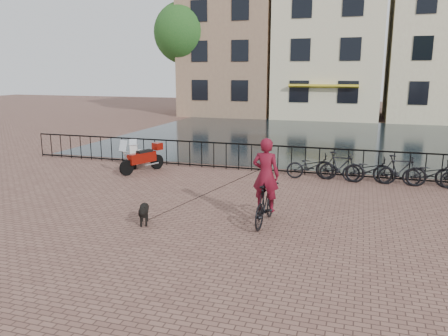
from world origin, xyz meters
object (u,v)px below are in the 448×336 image
(cyclist, at_px, (266,187))
(dog, at_px, (144,213))
(motorcycle, at_px, (142,155))
(scooter, at_px, (137,151))

(cyclist, relative_size, dog, 2.93)
(dog, bearing_deg, cyclist, -6.62)
(cyclist, xyz_separation_m, motorcycle, (-5.56, 4.15, -0.29))
(cyclist, relative_size, motorcycle, 1.33)
(cyclist, distance_m, motorcycle, 6.94)
(dog, height_order, scooter, scooter)
(dog, distance_m, scooter, 6.84)
(cyclist, xyz_separation_m, dog, (-2.83, -0.90, -0.67))
(dog, relative_size, scooter, 0.64)
(motorcycle, height_order, scooter, motorcycle)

